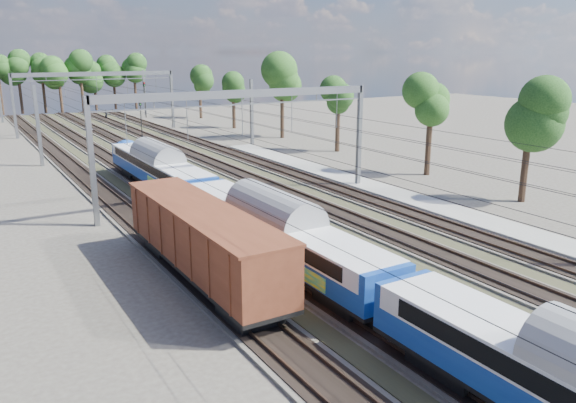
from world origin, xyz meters
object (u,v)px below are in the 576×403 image
emu_train (278,224)px  signal_far (145,95)px  freight_boxcar (202,239)px  signal_near (141,115)px  worker (106,115)px

emu_train → signal_far: bearing=77.9°
freight_boxcar → signal_near: bearing=76.4°
worker → signal_far: 7.85m
emu_train → freight_boxcar: size_ratio=4.02×
worker → signal_near: size_ratio=0.32×
worker → signal_far: bearing=-112.1°
freight_boxcar → worker: bearing=79.8°
worker → signal_near: signal_near is taller
emu_train → signal_near: signal_near is taller
emu_train → signal_far: signal_far is taller
emu_train → freight_boxcar: emu_train is taller
signal_near → freight_boxcar: bearing=-122.1°
emu_train → signal_far: (16.68, 77.82, 1.62)m
freight_boxcar → signal_far: 80.53m
emu_train → worker: bearing=83.1°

